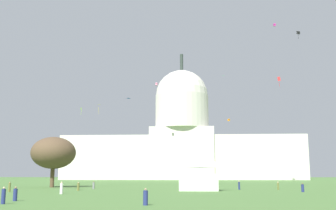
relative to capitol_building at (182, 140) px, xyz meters
name	(u,v)px	position (x,y,z in m)	size (l,w,h in m)	color
capitol_building	(182,140)	(0.00, 0.00, 0.00)	(128.95, 29.24, 69.95)	beige
event_tent	(199,172)	(7.16, -146.45, -18.37)	(7.33, 4.88, 6.35)	white
tree_west_mid	(53,153)	(-25.43, -129.52, -13.92)	(13.83, 13.84, 11.26)	brown
person_white_back_center	(61,188)	(-13.31, -159.54, -20.74)	(0.52, 0.52, 1.80)	silver
person_olive_front_right	(214,186)	(10.18, -138.76, -20.91)	(0.46, 0.46, 1.47)	olive
person_navy_lawn_far_left	(3,196)	(-12.39, -179.78, -20.81)	(0.50, 0.50, 1.65)	navy
person_navy_mid_center	(15,195)	(-13.20, -175.33, -20.87)	(0.58, 0.58, 1.54)	navy
person_navy_lawn_far_right	(239,185)	(14.84, -140.42, -20.78)	(0.39, 0.39, 1.68)	navy
person_olive_edge_east	(9,187)	(-24.35, -152.79, -20.83)	(0.55, 0.55, 1.62)	olive
person_navy_front_left	(303,188)	(24.07, -150.53, -20.92)	(0.62, 0.62, 1.45)	navy
person_grey_deep_crowd	(94,185)	(-13.61, -139.02, -20.88)	(0.44, 0.44, 1.52)	gray
person_navy_edge_west	(146,198)	(1.71, -180.54, -20.86)	(0.64, 0.64, 1.58)	navy
person_olive_near_tree_east	(78,187)	(-14.26, -147.50, -20.88)	(0.45, 0.45, 1.53)	olive
person_olive_back_right	(278,186)	(22.05, -140.93, -20.86)	(0.49, 0.49, 1.53)	olive
kite_green_high	(222,77)	(18.25, -59.55, 20.42)	(1.30, 1.32, 0.28)	green
kite_blue_mid	(129,99)	(-19.09, -65.14, 10.67)	(1.67, 1.07, 0.26)	blue
kite_black_high	(298,33)	(42.00, -87.14, 28.48)	(1.27, 1.28, 2.70)	black
kite_pink_high	(157,84)	(-11.03, -33.48, 23.63)	(0.98, 1.04, 1.30)	pink
kite_orange_mid	(229,120)	(21.31, -48.82, 4.09)	(1.10, 1.09, 0.96)	orange
kite_lime_mid	(81,109)	(-31.63, -87.17, 3.00)	(0.57, 0.98, 2.59)	#8CD133
kite_yellow_mid	(99,106)	(-29.54, -69.79, 6.95)	(1.38, 1.26, 3.23)	yellow
kite_red_high	(279,79)	(36.13, -81.21, 13.77)	(1.07, 0.37, 3.86)	red
kite_magenta_high	(274,25)	(37.98, -69.44, 38.21)	(0.86, 0.88, 0.94)	#D1339E
kite_white_low	(247,160)	(30.70, -29.77, -12.34)	(0.32, 0.93, 1.55)	white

